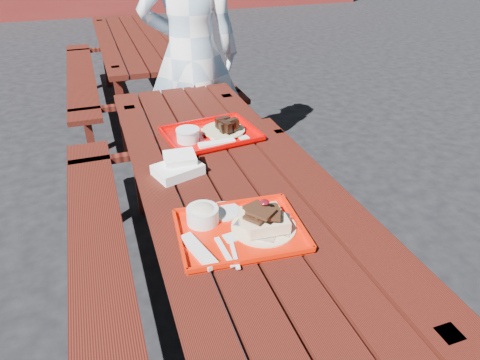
{
  "coord_description": "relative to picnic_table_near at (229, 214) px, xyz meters",
  "views": [
    {
      "loc": [
        -0.47,
        -1.49,
        1.67
      ],
      "look_at": [
        0.0,
        -0.15,
        0.82
      ],
      "focal_mm": 32.0,
      "sensor_mm": 36.0,
      "label": 1
    }
  ],
  "objects": [
    {
      "name": "picnic_table_near",
      "position": [
        0.0,
        0.0,
        0.0
      ],
      "size": [
        1.41,
        2.4,
        0.75
      ],
      "color": "#46160D",
      "rests_on": "ground"
    },
    {
      "name": "near_tray",
      "position": [
        -0.08,
        -0.36,
        0.22
      ],
      "size": [
        0.45,
        0.37,
        0.14
      ],
      "color": "red",
      "rests_on": "picnic_table_near"
    },
    {
      "name": "picnic_table_far",
      "position": [
        0.0,
        2.8,
        0.0
      ],
      "size": [
        1.41,
        2.4,
        0.75
      ],
      "color": "#46160D",
      "rests_on": "ground"
    },
    {
      "name": "white_cloth",
      "position": [
        -0.19,
        0.1,
        0.22
      ],
      "size": [
        0.22,
        0.19,
        0.08
      ],
      "color": "white",
      "rests_on": "picnic_table_near"
    },
    {
      "name": "person",
      "position": [
        0.18,
        1.37,
        0.35
      ],
      "size": [
        0.74,
        0.56,
        1.82
      ],
      "primitive_type": "imported",
      "rotation": [
        0.0,
        0.0,
        2.94
      ],
      "color": "#9BBCD8",
      "rests_on": "ground"
    },
    {
      "name": "far_tray",
      "position": [
        0.04,
        0.4,
        0.21
      ],
      "size": [
        0.49,
        0.4,
        0.08
      ],
      "color": "#C90000",
      "rests_on": "picnic_table_near"
    },
    {
      "name": "ground",
      "position": [
        0.0,
        0.0,
        -0.56
      ],
      "size": [
        60.0,
        60.0,
        0.0
      ],
      "primitive_type": "plane",
      "color": "black",
      "rests_on": "ground"
    }
  ]
}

